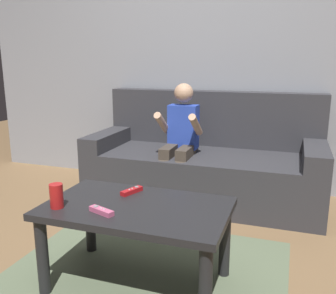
# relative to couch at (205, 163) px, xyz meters

# --- Properties ---
(ground_plane) EXTENTS (9.12, 9.12, 0.00)m
(ground_plane) POSITION_rel_couch_xyz_m (-0.10, -1.38, -0.30)
(ground_plane) COLOR olive
(wall_back) EXTENTS (4.56, 0.05, 2.50)m
(wall_back) POSITION_rel_couch_xyz_m (-0.10, 0.39, 0.95)
(wall_back) COLOR #999EA8
(wall_back) RESTS_ON ground
(couch) EXTENTS (1.91, 0.80, 0.89)m
(couch) POSITION_rel_couch_xyz_m (0.00, 0.00, 0.00)
(couch) COLOR #38383D
(couch) RESTS_ON ground
(person_seated_on_couch) EXTENTS (0.33, 0.41, 0.98)m
(person_seated_on_couch) POSITION_rel_couch_xyz_m (-0.17, -0.19, 0.26)
(person_seated_on_couch) COLOR #4C4238
(person_seated_on_couch) RESTS_ON ground
(coffee_table) EXTENTS (0.93, 0.56, 0.44)m
(coffee_table) POSITION_rel_couch_xyz_m (-0.03, -1.37, 0.07)
(coffee_table) COLOR #232326
(coffee_table) RESTS_ON ground
(area_rug) EXTENTS (1.51, 1.43, 0.01)m
(area_rug) POSITION_rel_couch_xyz_m (-0.03, -1.37, -0.29)
(area_rug) COLOR #6B7A5B
(area_rug) RESTS_ON ground
(game_remote_pink_near_edge) EXTENTS (0.14, 0.08, 0.03)m
(game_remote_pink_near_edge) POSITION_rel_couch_xyz_m (-0.15, -1.52, 0.16)
(game_remote_pink_near_edge) COLOR pink
(game_remote_pink_near_edge) RESTS_ON coffee_table
(game_remote_red_center) EXTENTS (0.08, 0.14, 0.03)m
(game_remote_red_center) POSITION_rel_couch_xyz_m (-0.13, -1.22, 0.16)
(game_remote_red_center) COLOR red
(game_remote_red_center) RESTS_ON coffee_table
(soda_can) EXTENTS (0.07, 0.07, 0.12)m
(soda_can) POSITION_rel_couch_xyz_m (-0.39, -1.52, 0.21)
(soda_can) COLOR red
(soda_can) RESTS_ON coffee_table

